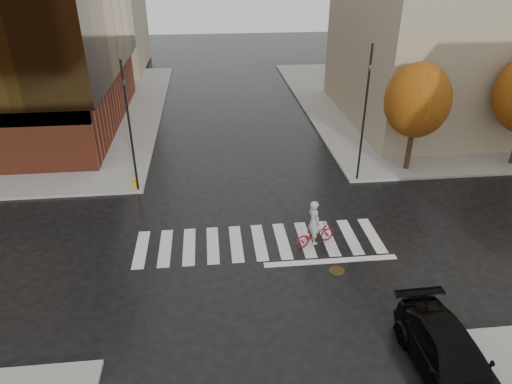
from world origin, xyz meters
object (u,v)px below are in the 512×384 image
(traffic_light_ne, at_px, (366,105))
(sedan, at_px, (451,359))
(fire_hydrant, at_px, (134,182))
(traffic_light_nw, at_px, (129,120))
(cyclist, at_px, (315,230))

(traffic_light_ne, bearing_deg, sedan, 100.26)
(sedan, xyz_separation_m, fire_hydrant, (-11.70, 14.22, -0.26))
(fire_hydrant, bearing_deg, traffic_light_nw, -45.00)
(traffic_light_nw, bearing_deg, traffic_light_ne, 68.02)
(cyclist, height_order, fire_hydrant, cyclist)
(traffic_light_nw, bearing_deg, fire_hydrant, -156.98)
(cyclist, bearing_deg, sedan, 178.01)
(sedan, distance_m, cyclist, 8.24)
(sedan, relative_size, cyclist, 2.27)
(sedan, xyz_separation_m, traffic_light_nw, (-11.50, 14.02, 3.52))
(sedan, height_order, traffic_light_ne, traffic_light_ne)
(traffic_light_nw, distance_m, traffic_light_ne, 12.83)
(sedan, relative_size, traffic_light_nw, 0.72)
(cyclist, distance_m, fire_hydrant, 11.08)
(traffic_light_nw, relative_size, traffic_light_ne, 0.93)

